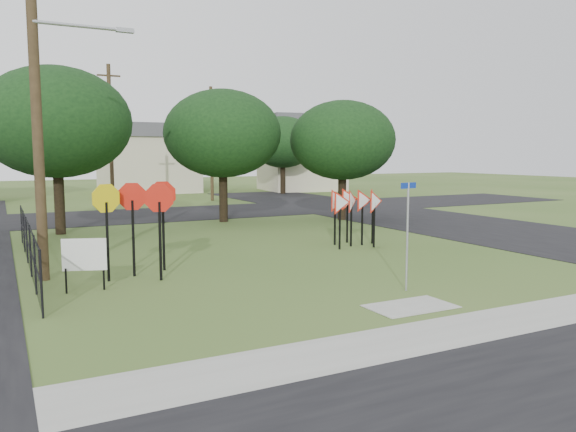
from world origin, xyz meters
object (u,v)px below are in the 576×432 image
object	(u,v)px
stop_sign_cluster	(141,208)
info_board	(84,256)
street_name_sign	(407,229)
yield_sign_cluster	(355,203)

from	to	relation	value
stop_sign_cluster	info_board	xyz separation A→B (m)	(-1.70, -1.09, -1.08)
street_name_sign	stop_sign_cluster	bearing A→B (deg)	139.93
stop_sign_cluster	yield_sign_cluster	world-z (taller)	stop_sign_cluster
stop_sign_cluster	yield_sign_cluster	distance (m)	8.72
stop_sign_cluster	info_board	size ratio (longest dim) A/B	1.98
yield_sign_cluster	info_board	world-z (taller)	yield_sign_cluster
street_name_sign	info_board	distance (m)	8.26
street_name_sign	info_board	world-z (taller)	street_name_sign
street_name_sign	yield_sign_cluster	bearing A→B (deg)	66.66
stop_sign_cluster	street_name_sign	bearing A→B (deg)	-40.07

